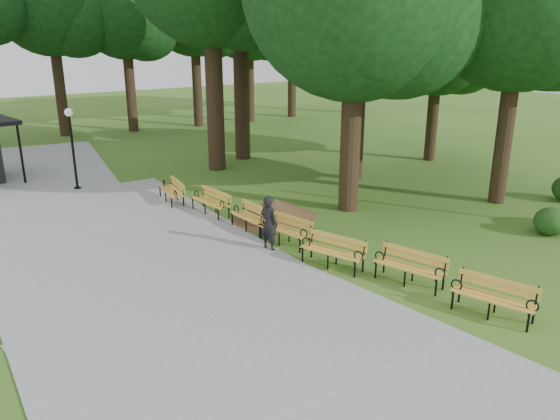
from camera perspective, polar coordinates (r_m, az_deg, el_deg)
ground at (r=15.23m, az=2.39°, el=-5.27°), size 100.00×100.00×0.00m
path at (r=15.91m, az=-16.00°, el=-4.83°), size 12.00×38.00×0.06m
person at (r=15.62m, az=-1.17°, el=-1.40°), size 0.53×0.68×1.65m
lamp_post at (r=23.09m, az=-21.20°, el=7.67°), size 0.32×0.32×3.29m
dirt_mound at (r=18.44m, az=-0.57°, el=0.13°), size 2.64×2.64×0.71m
bench_0 at (r=13.02m, az=21.57°, el=-8.69°), size 1.15×2.00×0.88m
bench_1 at (r=14.02m, az=13.49°, el=-5.95°), size 1.12×2.00×0.88m
bench_2 at (r=14.66m, az=5.54°, el=-4.43°), size 1.18×2.00×0.88m
bench_3 at (r=16.20m, az=0.44°, el=-2.12°), size 1.00×1.99×0.88m
bench_4 at (r=17.24m, az=-3.01°, el=-0.88°), size 0.69×1.92×0.88m
bench_5 at (r=19.06m, az=-7.38°, el=0.84°), size 0.78×1.94×0.88m
bench_6 at (r=20.65m, az=-11.42°, el=1.98°), size 0.94×1.98×0.88m
lawn_tree_1 at (r=23.28m, az=8.63°, el=18.84°), size 5.34×5.34×9.16m
lawn_tree_5 at (r=27.82m, az=16.51°, el=17.51°), size 5.91×5.91×9.10m
tree_backdrop at (r=37.42m, az=-11.60°, el=20.81°), size 37.30×10.20×16.17m
shrub_2 at (r=19.09m, az=26.52°, el=-2.33°), size 1.04×1.04×0.88m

